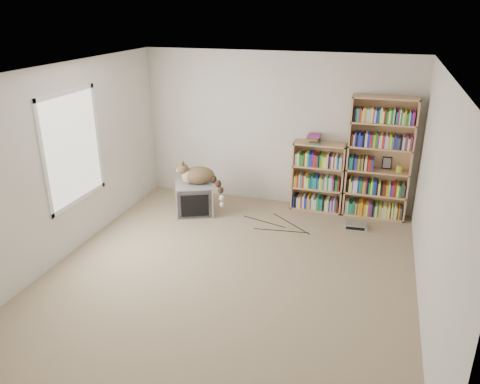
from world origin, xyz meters
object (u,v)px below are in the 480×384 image
(bookcase_tall, at_px, (379,162))
(dvd_player, at_px, (356,225))
(cat, at_px, (202,178))
(crt_tv, at_px, (194,198))
(bookcase_short, at_px, (318,179))

(bookcase_tall, distance_m, dvd_player, 1.05)
(dvd_player, bearing_deg, cat, -179.23)
(crt_tv, height_order, dvd_player, crt_tv)
(crt_tv, height_order, bookcase_tall, bookcase_tall)
(crt_tv, xyz_separation_m, bookcase_short, (1.87, 0.75, 0.27))
(cat, height_order, dvd_player, cat)
(crt_tv, bearing_deg, bookcase_tall, -8.83)
(crt_tv, xyz_separation_m, dvd_player, (2.56, 0.21, -0.21))
(crt_tv, bearing_deg, bookcase_short, -2.04)
(crt_tv, relative_size, bookcase_tall, 0.39)
(cat, xyz_separation_m, dvd_player, (2.43, 0.19, -0.57))
(crt_tv, height_order, cat, cat)
(cat, xyz_separation_m, bookcase_short, (1.73, 0.73, -0.09))
(crt_tv, bearing_deg, cat, -16.08)
(bookcase_tall, height_order, bookcase_short, bookcase_tall)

